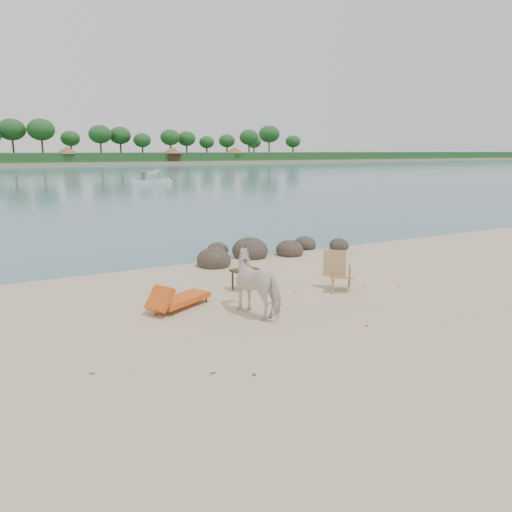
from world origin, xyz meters
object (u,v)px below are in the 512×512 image
Objects in this scene: lounge_chair at (182,297)px; cow at (260,284)px; side_table at (244,280)px; deck_chair at (341,273)px; boulders at (258,252)px.

cow is at bearing -69.69° from lounge_chair.
lounge_chair is (-1.42, 1.28, -0.44)m from cow.
deck_chair is (2.21, -1.35, 0.24)m from side_table.
cow is (-3.01, -5.58, 0.54)m from boulders.
boulders is 4.98m from deck_chair.
deck_chair reaches higher than boulders.
boulders is at bearing -132.24° from cow.
deck_chair is at bearing -36.64° from lounge_chair.
cow reaches higher than boulders.
cow is 2.10m from side_table.
cow reaches higher than lounge_chair.
lounge_chair is at bearing -135.93° from boulders.
cow reaches higher than side_table.
cow is at bearing -118.38° from boulders.
cow is 1.97m from lounge_chair.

